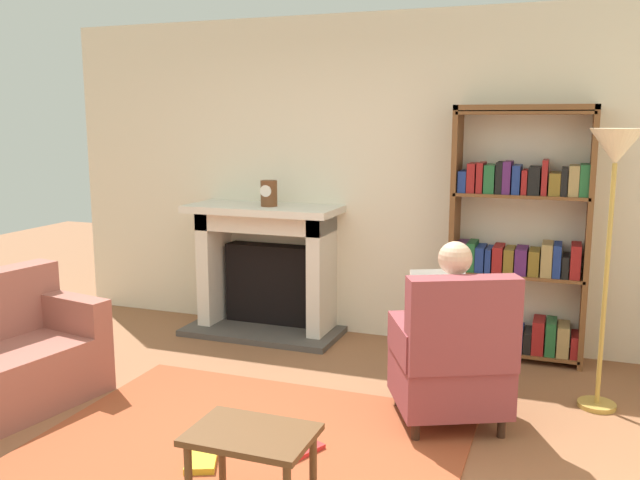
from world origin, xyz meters
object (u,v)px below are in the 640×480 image
Objects in this scene: mantel_clock at (269,193)px; armchair_reading at (452,359)px; fireplace at (267,265)px; side_table at (252,447)px; seated_reader at (448,322)px; floor_lamp at (614,173)px; bookshelf at (520,242)px.

armchair_reading is at bearing -35.49° from mantel_clock.
fireplace is 0.65m from mantel_clock.
seated_reader is at bearing 66.60° from side_table.
mantel_clock is 0.12× the size of floor_lamp.
bookshelf reaches higher than armchair_reading.
floor_lamp is (0.85, 0.61, 1.09)m from armchair_reading.
mantel_clock is (0.07, -0.10, 0.64)m from fireplace.
armchair_reading is 1.73× the size of side_table.
seated_reader is at bearing -150.80° from floor_lamp.
fireplace is at bearing -60.73° from seated_reader.
floor_lamp is at bearing -14.05° from mantel_clock.
floor_lamp reaches higher than armchair_reading.
floor_lamp is (1.52, 1.95, 1.13)m from side_table.
mantel_clock is at bearing 165.95° from floor_lamp.
floor_lamp reaches higher than seated_reader.
bookshelf is at bearing 3.81° from mantel_clock.
fireplace is at bearing 164.32° from floor_lamp.
mantel_clock is 2.71m from floor_lamp.
side_table is at bearing -109.00° from bookshelf.
mantel_clock is 2.32m from armchair_reading.
armchair_reading is (1.84, -1.36, -0.17)m from fireplace.
bookshelf is 1.36m from seated_reader.
fireplace is 0.69× the size of bookshelf.
seated_reader reaches higher than armchair_reading.
fireplace is at bearing -62.17° from armchair_reading.
side_table is at bearing 40.94° from seated_reader.
armchair_reading is 1.51m from side_table.
mantel_clock is 2.16m from seated_reader.
side_table is (-0.68, -1.34, -0.04)m from armchair_reading.
mantel_clock is at bearing -55.19° from fireplace.
floor_lamp is (0.58, -0.79, 0.60)m from bookshelf.
armchair_reading is at bearing -144.33° from floor_lamp.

